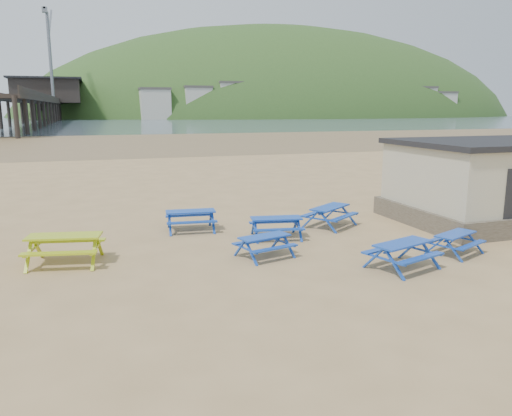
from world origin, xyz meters
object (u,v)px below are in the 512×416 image
object	(u,v)px
picnic_table_blue_a	(191,221)
picnic_table_blue_b	(276,228)
picnic_table_yellow	(65,249)
amenity_block	(495,181)

from	to	relation	value
picnic_table_blue_a	picnic_table_blue_b	size ratio (longest dim) A/B	0.99
picnic_table_yellow	picnic_table_blue_b	bearing A→B (deg)	18.15
picnic_table_yellow	picnic_table_blue_a	bearing A→B (deg)	44.81
amenity_block	picnic_table_blue_b	bearing A→B (deg)	179.48
picnic_table_blue_b	amenity_block	world-z (taller)	amenity_block
picnic_table_blue_a	picnic_table_yellow	size ratio (longest dim) A/B	0.83
picnic_table_blue_b	picnic_table_yellow	bearing A→B (deg)	-163.08
amenity_block	picnic_table_yellow	bearing A→B (deg)	-177.37
picnic_table_blue_b	amenity_block	distance (m)	9.17
picnic_table_blue_b	amenity_block	size ratio (longest dim) A/B	0.26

